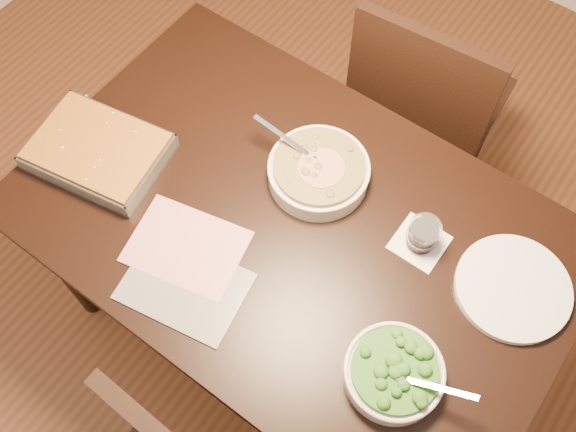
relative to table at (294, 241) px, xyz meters
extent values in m
plane|color=#4B2715|center=(0.00, 0.00, -0.65)|extent=(4.00, 4.00, 0.00)
cube|color=black|center=(0.00, 0.00, 0.08)|extent=(1.40, 0.90, 0.04)
cube|color=black|center=(0.00, 0.00, 0.01)|extent=(1.26, 0.76, 0.08)
cylinder|color=black|center=(-0.62, -0.37, -0.30)|extent=(0.07, 0.07, 0.71)
cylinder|color=black|center=(-0.62, 0.37, -0.30)|extent=(0.07, 0.07, 0.71)
cylinder|color=black|center=(0.62, 0.37, -0.30)|extent=(0.07, 0.07, 0.71)
cube|color=#C73951|center=(-0.18, -0.21, 0.10)|extent=(0.32, 0.26, 0.01)
cube|color=#212328|center=(-0.11, -0.29, 0.10)|extent=(0.32, 0.25, 0.01)
cube|color=white|center=(0.28, 0.14, 0.10)|extent=(0.12, 0.12, 0.00)
cylinder|color=white|center=(-0.03, 0.15, 0.12)|extent=(0.26, 0.26, 0.05)
torus|color=white|center=(-0.03, 0.15, 0.15)|extent=(0.27, 0.27, 0.01)
cylinder|color=#372E0F|center=(-0.03, 0.15, 0.15)|extent=(0.24, 0.24, 0.02)
cube|color=silver|center=(-0.11, 0.14, 0.17)|extent=(0.17, 0.03, 0.05)
cylinder|color=maroon|center=(-0.02, 0.14, 0.16)|extent=(0.12, 0.12, 0.00)
cylinder|color=white|center=(0.40, -0.18, 0.12)|extent=(0.22, 0.22, 0.04)
torus|color=white|center=(0.40, -0.18, 0.14)|extent=(0.22, 0.22, 0.01)
cylinder|color=#144F12|center=(0.40, -0.18, 0.15)|extent=(0.20, 0.20, 0.02)
cube|color=silver|center=(0.47, -0.16, 0.16)|extent=(0.14, 0.05, 0.05)
cube|color=silver|center=(-0.54, -0.14, 0.10)|extent=(0.38, 0.31, 0.01)
cube|color=#623E0E|center=(-0.54, -0.14, 0.13)|extent=(0.36, 0.29, 0.05)
cube|color=silver|center=(-0.56, -0.02, 0.12)|extent=(0.34, 0.07, 0.05)
cube|color=silver|center=(-0.52, -0.26, 0.12)|extent=(0.34, 0.07, 0.05)
cube|color=silver|center=(-0.37, -0.11, 0.12)|extent=(0.05, 0.25, 0.05)
cube|color=silver|center=(-0.70, -0.17, 0.12)|extent=(0.05, 0.25, 0.05)
cylinder|color=black|center=(0.28, 0.14, 0.13)|extent=(0.07, 0.07, 0.06)
cylinder|color=silver|center=(0.28, 0.14, 0.17)|extent=(0.08, 0.08, 0.02)
cylinder|color=silver|center=(0.52, 0.17, 0.10)|extent=(0.28, 0.28, 0.02)
cube|color=black|center=(0.01, 0.78, -0.20)|extent=(0.48, 0.48, 0.04)
cylinder|color=black|center=(0.18, 0.99, -0.44)|extent=(0.04, 0.04, 0.43)
cylinder|color=black|center=(0.21, 0.61, -0.44)|extent=(0.04, 0.04, 0.43)
cylinder|color=black|center=(-0.20, 0.96, -0.44)|extent=(0.04, 0.04, 0.43)
cylinder|color=black|center=(-0.17, 0.58, -0.44)|extent=(0.04, 0.04, 0.43)
cube|color=black|center=(0.02, 0.58, 0.05)|extent=(0.44, 0.07, 0.47)
camera|label=1|loc=(0.43, -0.61, 1.53)|focal=40.00mm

